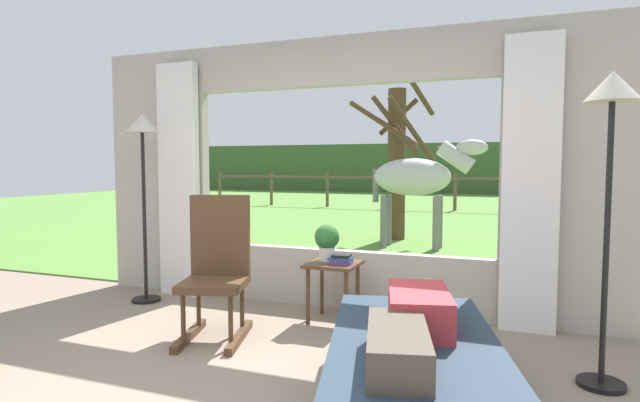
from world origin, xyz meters
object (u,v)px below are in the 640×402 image
object	(u,v)px
book_stack	(341,259)
pasture_tree	(397,158)
reclining_person	(413,320)
floor_lamp_left	(143,151)
recliner_sofa	(414,371)
floor_lamp_right	(611,134)
side_table	(333,273)
horse	(417,178)
rocking_chair	(217,268)
potted_plant	(327,240)

from	to	relation	value
book_stack	pasture_tree	size ratio (longest dim) A/B	0.07
reclining_person	floor_lamp_left	xyz separation A→B (m)	(-2.92, 1.37, 0.98)
reclining_person	floor_lamp_left	size ratio (longest dim) A/B	0.77
recliner_sofa	floor_lamp_right	distance (m)	1.83
side_table	floor_lamp_left	distance (m)	2.25
recliner_sofa	horse	xyz separation A→B (m)	(-0.94, 5.43, 0.94)
floor_lamp_right	horse	world-z (taller)	floor_lamp_right
book_stack	horse	size ratio (longest dim) A/B	0.11
reclining_person	horse	world-z (taller)	horse
reclining_person	book_stack	bearing A→B (deg)	108.27
recliner_sofa	book_stack	distance (m)	1.60
horse	pasture_tree	size ratio (longest dim) A/B	0.60
rocking_chair	floor_lamp_left	world-z (taller)	floor_lamp_left
reclining_person	pasture_tree	size ratio (longest dim) A/B	0.47
potted_plant	floor_lamp_right	world-z (taller)	floor_lamp_right
potted_plant	floor_lamp_left	size ratio (longest dim) A/B	0.17
rocking_chair	potted_plant	bearing A→B (deg)	32.22
pasture_tree	book_stack	bearing A→B (deg)	-83.27
recliner_sofa	floor_lamp_left	size ratio (longest dim) A/B	1.00
pasture_tree	reclining_person	bearing A→B (deg)	-77.12
book_stack	side_table	bearing A→B (deg)	149.57
floor_lamp_left	pasture_tree	size ratio (longest dim) A/B	0.62
side_table	reclining_person	bearing A→B (deg)	-56.18
side_table	book_stack	size ratio (longest dim) A/B	2.64
floor_lamp_right	rocking_chair	bearing A→B (deg)	-179.40
potted_plant	floor_lamp_right	size ratio (longest dim) A/B	0.17
side_table	book_stack	world-z (taller)	book_stack
rocking_chair	horse	distance (m)	4.84
reclining_person	rocking_chair	world-z (taller)	rocking_chair
recliner_sofa	horse	distance (m)	5.59
reclining_person	pasture_tree	bearing A→B (deg)	88.90
recliner_sofa	pasture_tree	world-z (taller)	pasture_tree
floor_lamp_right	pasture_tree	size ratio (longest dim) A/B	0.64
potted_plant	horse	world-z (taller)	horse
recliner_sofa	horse	size ratio (longest dim) A/B	1.03
potted_plant	floor_lamp_left	world-z (taller)	floor_lamp_left
side_table	recliner_sofa	bearing A→B (deg)	-55.24
floor_lamp_right	horse	size ratio (longest dim) A/B	1.06
side_table	floor_lamp_left	size ratio (longest dim) A/B	0.28
pasture_tree	horse	bearing A→B (deg)	-58.52
recliner_sofa	book_stack	size ratio (longest dim) A/B	9.48
side_table	pasture_tree	xyz separation A→B (m)	(-0.49, 4.89, 1.07)
book_stack	pasture_tree	distance (m)	5.06
reclining_person	potted_plant	world-z (taller)	potted_plant
recliner_sofa	side_table	xyz separation A→B (m)	(-0.95, 1.36, 0.21)
floor_lamp_left	pasture_tree	bearing A→B (deg)	73.31
potted_plant	floor_lamp_right	xyz separation A→B (m)	(2.05, -0.71, 0.84)
recliner_sofa	rocking_chair	distance (m)	1.85
floor_lamp_left	potted_plant	bearing A→B (deg)	2.96
reclining_person	horse	size ratio (longest dim) A/B	0.79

